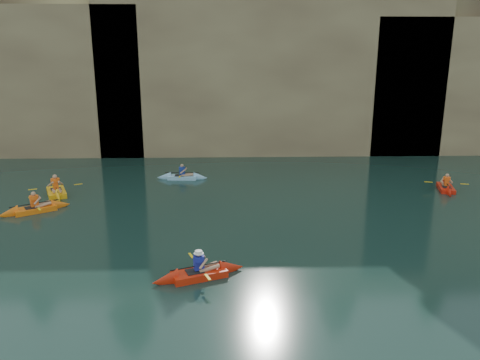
{
  "coord_description": "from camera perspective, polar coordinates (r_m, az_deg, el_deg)",
  "views": [
    {
      "loc": [
        -1.25,
        -10.85,
        7.08
      ],
      "look_at": [
        -0.79,
        4.19,
        3.0
      ],
      "focal_mm": 35.0,
      "sensor_mm": 36.0,
      "label": 1
    }
  ],
  "objects": [
    {
      "name": "ground",
      "position": [
        13.01,
        4.24,
        -17.83
      ],
      "size": [
        160.0,
        160.0,
        0.0
      ],
      "primitive_type": "plane",
      "color": "black",
      "rests_on": "ground"
    },
    {
      "name": "cliff",
      "position": [
        40.88,
        -0.0,
        13.66
      ],
      "size": [
        70.0,
        16.0,
        12.0
      ],
      "primitive_type": "cube",
      "color": "tan",
      "rests_on": "ground"
    },
    {
      "name": "cliff_slab_center",
      "position": [
        33.63,
        3.89,
        12.79
      ],
      "size": [
        24.0,
        2.4,
        11.4
      ],
      "primitive_type": "cube",
      "color": "#9E8D60",
      "rests_on": "ground"
    },
    {
      "name": "sea_cave_center",
      "position": [
        33.37,
        -6.49,
        5.62
      ],
      "size": [
        3.5,
        1.0,
        3.2
      ],
      "primitive_type": "cube",
      "color": "black",
      "rests_on": "ground"
    },
    {
      "name": "sea_cave_east",
      "position": [
        35.01,
        17.12,
        6.57
      ],
      "size": [
        5.0,
        1.0,
        4.5
      ],
      "primitive_type": "cube",
      "color": "black",
      "rests_on": "ground"
    },
    {
      "name": "main_kayaker",
      "position": [
        15.61,
        -5.01,
        -11.23
      ],
      "size": [
        3.18,
        2.03,
        1.16
      ],
      "rotation": [
        0.0,
        0.0,
        0.37
      ],
      "color": "red",
      "rests_on": "ground"
    },
    {
      "name": "kayaker_orange",
      "position": [
        23.61,
        -23.71,
        -3.23
      ],
      "size": [
        3.05,
        2.33,
        1.21
      ],
      "rotation": [
        0.0,
        0.0,
        0.57
      ],
      "color": "orange",
      "rests_on": "ground"
    },
    {
      "name": "kayaker_red_far",
      "position": [
        27.38,
        23.8,
        -0.84
      ],
      "size": [
        2.17,
        3.12,
        1.12
      ],
      "rotation": [
        0.0,
        0.0,
        1.31
      ],
      "color": "red",
      "rests_on": "ground"
    },
    {
      "name": "kayaker_yellow",
      "position": [
        25.97,
        -21.48,
        -1.35
      ],
      "size": [
        2.43,
        3.33,
        1.35
      ],
      "rotation": [
        0.0,
        0.0,
        -1.15
      ],
      "color": "#FFB315",
      "rests_on": "ground"
    },
    {
      "name": "kayaker_ltblue_mid",
      "position": [
        27.42,
        -7.05,
        0.39
      ],
      "size": [
        2.98,
        2.23,
        1.12
      ],
      "rotation": [
        0.0,
        0.0,
        -0.06
      ],
      "color": "#8ECAEE",
      "rests_on": "ground"
    }
  ]
}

